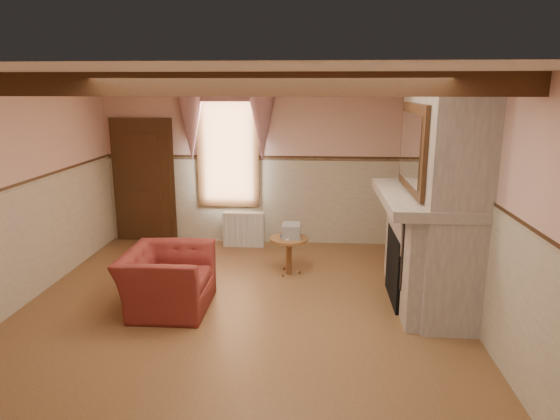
# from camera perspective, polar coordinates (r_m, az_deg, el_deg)

# --- Properties ---
(floor) EXTENTS (5.50, 6.00, 0.01)m
(floor) POSITION_cam_1_polar(r_m,az_deg,el_deg) (6.18, -4.84, -11.87)
(floor) COLOR brown
(floor) RESTS_ON ground
(ceiling) EXTENTS (5.50, 6.00, 0.01)m
(ceiling) POSITION_cam_1_polar(r_m,az_deg,el_deg) (5.57, -5.44, 15.06)
(ceiling) COLOR silver
(ceiling) RESTS_ON wall_back
(wall_back) EXTENTS (5.50, 0.02, 2.80)m
(wall_back) POSITION_cam_1_polar(r_m,az_deg,el_deg) (8.64, -1.96, 5.33)
(wall_back) COLOR #DAA897
(wall_back) RESTS_ON floor
(wall_front) EXTENTS (5.50, 0.02, 2.80)m
(wall_front) POSITION_cam_1_polar(r_m,az_deg,el_deg) (2.95, -14.59, -12.26)
(wall_front) COLOR #DAA897
(wall_front) RESTS_ON floor
(wall_left) EXTENTS (0.02, 6.00, 2.80)m
(wall_left) POSITION_cam_1_polar(r_m,az_deg,el_deg) (6.72, -28.94, 1.16)
(wall_left) COLOR #DAA897
(wall_left) RESTS_ON floor
(wall_right) EXTENTS (0.02, 6.00, 2.80)m
(wall_right) POSITION_cam_1_polar(r_m,az_deg,el_deg) (5.94, 22.10, 0.40)
(wall_right) COLOR #DAA897
(wall_right) RESTS_ON floor
(wainscot) EXTENTS (5.50, 6.00, 1.50)m
(wainscot) POSITION_cam_1_polar(r_m,az_deg,el_deg) (5.89, -4.99, -5.28)
(wainscot) COLOR beige
(wainscot) RESTS_ON floor
(chair_rail) EXTENTS (5.50, 6.00, 0.08)m
(chair_rail) POSITION_cam_1_polar(r_m,az_deg,el_deg) (5.69, -5.14, 1.87)
(chair_rail) COLOR black
(chair_rail) RESTS_ON wainscot
(firebox) EXTENTS (0.20, 0.95, 0.90)m
(firebox) POSITION_cam_1_polar(r_m,az_deg,el_deg) (6.58, 13.51, -6.33)
(firebox) COLOR black
(firebox) RESTS_ON floor
(armchair) EXTENTS (1.00, 1.15, 0.74)m
(armchair) POSITION_cam_1_polar(r_m,az_deg,el_deg) (6.36, -12.76, -7.77)
(armchair) COLOR maroon
(armchair) RESTS_ON floor
(side_table) EXTENTS (0.72, 0.72, 0.55)m
(side_table) POSITION_cam_1_polar(r_m,az_deg,el_deg) (7.34, 1.04, -5.26)
(side_table) COLOR brown
(side_table) RESTS_ON floor
(book_stack) EXTENTS (0.26, 0.32, 0.20)m
(book_stack) POSITION_cam_1_polar(r_m,az_deg,el_deg) (7.26, 1.31, -2.37)
(book_stack) COLOR #B7AD8C
(book_stack) RESTS_ON side_table
(radiator) EXTENTS (0.70, 0.18, 0.60)m
(radiator) POSITION_cam_1_polar(r_m,az_deg,el_deg) (8.62, -4.15, -2.20)
(radiator) COLOR silver
(radiator) RESTS_ON floor
(bowl) EXTENTS (0.34, 0.34, 0.08)m
(bowl) POSITION_cam_1_polar(r_m,az_deg,el_deg) (6.38, 16.17, 2.32)
(bowl) COLOR brown
(bowl) RESTS_ON mantel
(mantel_clock) EXTENTS (0.14, 0.24, 0.20)m
(mantel_clock) POSITION_cam_1_polar(r_m,az_deg,el_deg) (7.09, 14.98, 3.98)
(mantel_clock) COLOR black
(mantel_clock) RESTS_ON mantel
(oil_lamp) EXTENTS (0.11, 0.11, 0.28)m
(oil_lamp) POSITION_cam_1_polar(r_m,az_deg,el_deg) (6.81, 15.43, 3.91)
(oil_lamp) COLOR gold
(oil_lamp) RESTS_ON mantel
(candle_red) EXTENTS (0.06, 0.06, 0.16)m
(candle_red) POSITION_cam_1_polar(r_m,az_deg,el_deg) (5.96, 17.00, 1.87)
(candle_red) COLOR #A31B14
(candle_red) RESTS_ON mantel
(jar_yellow) EXTENTS (0.06, 0.06, 0.12)m
(jar_yellow) POSITION_cam_1_polar(r_m,az_deg,el_deg) (5.80, 17.36, 1.31)
(jar_yellow) COLOR yellow
(jar_yellow) RESTS_ON mantel
(fireplace) EXTENTS (0.85, 2.00, 2.80)m
(fireplace) POSITION_cam_1_polar(r_m,az_deg,el_deg) (6.41, 17.73, 1.70)
(fireplace) COLOR gray
(fireplace) RESTS_ON floor
(mantel) EXTENTS (1.05, 2.05, 0.12)m
(mantel) POSITION_cam_1_polar(r_m,az_deg,el_deg) (6.38, 16.14, 1.39)
(mantel) COLOR gray
(mantel) RESTS_ON fireplace
(overmantel_mirror) EXTENTS (0.06, 1.44, 1.04)m
(overmantel_mirror) POSITION_cam_1_polar(r_m,az_deg,el_deg) (6.24, 14.84, 6.90)
(overmantel_mirror) COLOR silver
(overmantel_mirror) RESTS_ON fireplace
(door) EXTENTS (1.10, 0.10, 2.10)m
(door) POSITION_cam_1_polar(r_m,az_deg,el_deg) (9.10, -15.27, 3.05)
(door) COLOR black
(door) RESTS_ON floor
(window) EXTENTS (1.06, 0.08, 2.02)m
(window) POSITION_cam_1_polar(r_m,az_deg,el_deg) (8.66, -5.98, 6.96)
(window) COLOR white
(window) RESTS_ON wall_back
(window_drapes) EXTENTS (1.30, 0.14, 1.40)m
(window_drapes) POSITION_cam_1_polar(r_m,az_deg,el_deg) (8.52, -6.19, 10.89)
(window_drapes) COLOR gray
(window_drapes) RESTS_ON wall_back
(ceiling_beam_front) EXTENTS (5.50, 0.18, 0.20)m
(ceiling_beam_front) POSITION_cam_1_polar(r_m,az_deg,el_deg) (4.39, -8.04, 14.04)
(ceiling_beam_front) COLOR black
(ceiling_beam_front) RESTS_ON ceiling
(ceiling_beam_back) EXTENTS (5.50, 0.18, 0.20)m
(ceiling_beam_back) POSITION_cam_1_polar(r_m,az_deg,el_deg) (6.76, -3.71, 14.02)
(ceiling_beam_back) COLOR black
(ceiling_beam_back) RESTS_ON ceiling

